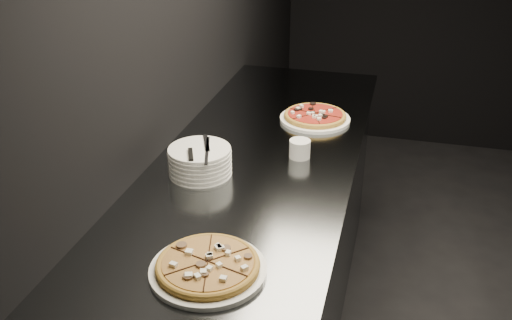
% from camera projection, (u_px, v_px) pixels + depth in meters
% --- Properties ---
extents(wall_left, '(0.02, 5.00, 2.80)m').
position_uv_depth(wall_left, '(145.00, 33.00, 1.94)').
color(wall_left, black).
rests_on(wall_left, floor).
extents(counter, '(0.74, 2.44, 0.92)m').
position_uv_depth(counter, '(251.00, 272.00, 2.28)').
color(counter, '#5B5E62').
rests_on(counter, floor).
extents(pizza_mushroom, '(0.35, 0.35, 0.04)m').
position_uv_depth(pizza_mushroom, '(208.00, 266.00, 1.53)').
color(pizza_mushroom, white).
rests_on(pizza_mushroom, counter).
extents(pizza_tomato, '(0.32, 0.32, 0.04)m').
position_uv_depth(pizza_tomato, '(315.00, 117.00, 2.48)').
color(pizza_tomato, white).
rests_on(pizza_tomato, counter).
extents(plate_stack, '(0.22, 0.22, 0.10)m').
position_uv_depth(plate_stack, '(200.00, 161.00, 2.03)').
color(plate_stack, white).
rests_on(plate_stack, counter).
extents(cutlery, '(0.08, 0.24, 0.01)m').
position_uv_depth(cutlery, '(200.00, 150.00, 1.99)').
color(cutlery, silver).
rests_on(cutlery, plate_stack).
extents(ramekin, '(0.08, 0.08, 0.07)m').
position_uv_depth(ramekin, '(300.00, 148.00, 2.15)').
color(ramekin, silver).
rests_on(ramekin, counter).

